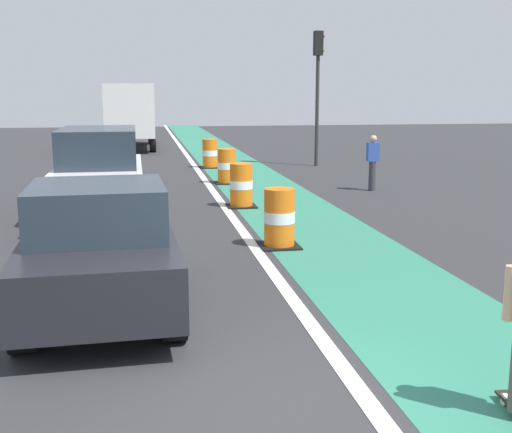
{
  "coord_description": "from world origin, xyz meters",
  "views": [
    {
      "loc": [
        -1.06,
        -5.49,
        2.8
      ],
      "look_at": [
        0.47,
        3.19,
        1.1
      ],
      "focal_mm": 45.01,
      "sensor_mm": 36.0,
      "label": 1
    }
  ],
  "objects_px": {
    "parked_sedan_nearest": "(100,249)",
    "traffic_light_corner": "(318,74)",
    "pedestrian_crossing": "(373,161)",
    "parked_suv_second": "(100,174)",
    "traffic_barrel_back": "(227,167)",
    "traffic_barrel_mid": "(241,186)",
    "traffic_barrel_far": "(210,154)",
    "traffic_barrel_front": "(279,219)",
    "delivery_truck_down_block": "(130,112)"
  },
  "relations": [
    {
      "from": "parked_sedan_nearest",
      "to": "traffic_light_corner",
      "type": "distance_m",
      "value": 17.77
    },
    {
      "from": "pedestrian_crossing",
      "to": "parked_suv_second",
      "type": "bearing_deg",
      "value": -157.84
    },
    {
      "from": "parked_suv_second",
      "to": "pedestrian_crossing",
      "type": "xyz_separation_m",
      "value": [
        7.51,
        3.06,
        -0.17
      ]
    },
    {
      "from": "traffic_barrel_back",
      "to": "traffic_barrel_mid",
      "type": "bearing_deg",
      "value": -92.51
    },
    {
      "from": "traffic_barrel_far",
      "to": "parked_sedan_nearest",
      "type": "bearing_deg",
      "value": -100.89
    },
    {
      "from": "traffic_barrel_far",
      "to": "pedestrian_crossing",
      "type": "distance_m",
      "value": 7.74
    },
    {
      "from": "traffic_barrel_back",
      "to": "traffic_light_corner",
      "type": "distance_m",
      "value": 6.68
    },
    {
      "from": "traffic_barrel_front",
      "to": "traffic_barrel_far",
      "type": "distance_m",
      "value": 12.93
    },
    {
      "from": "parked_suv_second",
      "to": "pedestrian_crossing",
      "type": "height_order",
      "value": "parked_suv_second"
    },
    {
      "from": "traffic_light_corner",
      "to": "pedestrian_crossing",
      "type": "relative_size",
      "value": 3.17
    },
    {
      "from": "traffic_barrel_mid",
      "to": "traffic_barrel_far",
      "type": "height_order",
      "value": "same"
    },
    {
      "from": "traffic_barrel_back",
      "to": "pedestrian_crossing",
      "type": "bearing_deg",
      "value": -29.32
    },
    {
      "from": "parked_suv_second",
      "to": "traffic_light_corner",
      "type": "bearing_deg",
      "value": 51.63
    },
    {
      "from": "traffic_barrel_far",
      "to": "traffic_light_corner",
      "type": "distance_m",
      "value": 5.12
    },
    {
      "from": "traffic_light_corner",
      "to": "traffic_barrel_far",
      "type": "bearing_deg",
      "value": 179.94
    },
    {
      "from": "parked_sedan_nearest",
      "to": "pedestrian_crossing",
      "type": "bearing_deg",
      "value": 52.88
    },
    {
      "from": "parked_sedan_nearest",
      "to": "traffic_barrel_back",
      "type": "distance_m",
      "value": 12.07
    },
    {
      "from": "traffic_barrel_front",
      "to": "traffic_barrel_back",
      "type": "relative_size",
      "value": 1.0
    },
    {
      "from": "traffic_barrel_back",
      "to": "traffic_light_corner",
      "type": "height_order",
      "value": "traffic_light_corner"
    },
    {
      "from": "traffic_barrel_far",
      "to": "delivery_truck_down_block",
      "type": "bearing_deg",
      "value": 108.11
    },
    {
      "from": "parked_sedan_nearest",
      "to": "traffic_barrel_front",
      "type": "relative_size",
      "value": 3.82
    },
    {
      "from": "traffic_barrel_mid",
      "to": "traffic_barrel_far",
      "type": "distance_m",
      "value": 8.62
    },
    {
      "from": "parked_suv_second",
      "to": "traffic_barrel_far",
      "type": "distance_m",
      "value": 10.26
    },
    {
      "from": "parked_sedan_nearest",
      "to": "traffic_barrel_mid",
      "type": "xyz_separation_m",
      "value": [
        2.96,
        7.39,
        -0.3
      ]
    },
    {
      "from": "traffic_barrel_far",
      "to": "delivery_truck_down_block",
      "type": "height_order",
      "value": "delivery_truck_down_block"
    },
    {
      "from": "traffic_barrel_far",
      "to": "traffic_barrel_back",
      "type": "bearing_deg",
      "value": -89.07
    },
    {
      "from": "parked_suv_second",
      "to": "traffic_light_corner",
      "type": "distance_m",
      "value": 12.54
    },
    {
      "from": "traffic_barrel_front",
      "to": "traffic_light_corner",
      "type": "bearing_deg",
      "value": 71.84
    },
    {
      "from": "traffic_barrel_front",
      "to": "traffic_barrel_back",
      "type": "bearing_deg",
      "value": 89.08
    },
    {
      "from": "parked_suv_second",
      "to": "traffic_barrel_mid",
      "type": "height_order",
      "value": "parked_suv_second"
    },
    {
      "from": "parked_suv_second",
      "to": "traffic_barrel_front",
      "type": "distance_m",
      "value": 4.75
    },
    {
      "from": "pedestrian_crossing",
      "to": "traffic_barrel_mid",
      "type": "bearing_deg",
      "value": -154.01
    },
    {
      "from": "traffic_barrel_front",
      "to": "parked_sedan_nearest",
      "type": "bearing_deg",
      "value": -134.44
    },
    {
      "from": "delivery_truck_down_block",
      "to": "traffic_light_corner",
      "type": "bearing_deg",
      "value": -52.31
    },
    {
      "from": "traffic_barrel_back",
      "to": "delivery_truck_down_block",
      "type": "relative_size",
      "value": 0.14
    },
    {
      "from": "parked_sedan_nearest",
      "to": "traffic_barrel_back",
      "type": "height_order",
      "value": "parked_sedan_nearest"
    },
    {
      "from": "traffic_barrel_front",
      "to": "delivery_truck_down_block",
      "type": "height_order",
      "value": "delivery_truck_down_block"
    },
    {
      "from": "parked_sedan_nearest",
      "to": "delivery_truck_down_block",
      "type": "xyz_separation_m",
      "value": [
        0.02,
        25.37,
        1.01
      ]
    },
    {
      "from": "parked_suv_second",
      "to": "pedestrian_crossing",
      "type": "relative_size",
      "value": 2.87
    },
    {
      "from": "traffic_barrel_far",
      "to": "traffic_light_corner",
      "type": "bearing_deg",
      "value": -0.06
    },
    {
      "from": "parked_sedan_nearest",
      "to": "traffic_barrel_front",
      "type": "bearing_deg",
      "value": 45.56
    },
    {
      "from": "parked_suv_second",
      "to": "traffic_barrel_front",
      "type": "bearing_deg",
      "value": -44.07
    },
    {
      "from": "traffic_barrel_mid",
      "to": "traffic_barrel_back",
      "type": "relative_size",
      "value": 1.0
    },
    {
      "from": "traffic_barrel_mid",
      "to": "delivery_truck_down_block",
      "type": "bearing_deg",
      "value": 99.31
    },
    {
      "from": "delivery_truck_down_block",
      "to": "traffic_barrel_back",
      "type": "bearing_deg",
      "value": -77.13
    },
    {
      "from": "traffic_barrel_mid",
      "to": "traffic_light_corner",
      "type": "height_order",
      "value": "traffic_light_corner"
    },
    {
      "from": "traffic_barrel_far",
      "to": "delivery_truck_down_block",
      "type": "relative_size",
      "value": 0.14
    },
    {
      "from": "parked_sedan_nearest",
      "to": "traffic_barrel_front",
      "type": "xyz_separation_m",
      "value": [
        3.01,
        3.07,
        -0.3
      ]
    },
    {
      "from": "traffic_barrel_far",
      "to": "pedestrian_crossing",
      "type": "xyz_separation_m",
      "value": [
        4.05,
        -6.59,
        0.33
      ]
    },
    {
      "from": "parked_suv_second",
      "to": "delivery_truck_down_block",
      "type": "xyz_separation_m",
      "value": [
        0.4,
        19.01,
        0.81
      ]
    }
  ]
}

